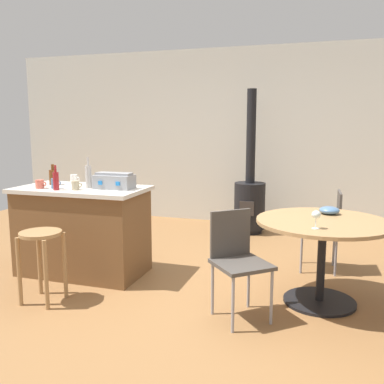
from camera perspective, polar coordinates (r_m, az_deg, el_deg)
ground_plane at (r=4.06m, az=-0.35°, el=-13.21°), size 8.80×8.80×0.00m
back_wall at (r=6.67m, az=7.67°, el=7.36°), size 8.00×0.10×2.70m
kitchen_island at (r=4.55m, az=-14.49°, el=-5.00°), size 1.32×0.73×0.90m
wooden_stool at (r=3.92m, az=-19.59°, el=-7.25°), size 0.36×0.36×0.63m
dining_table at (r=3.81m, az=17.12°, el=-6.12°), size 1.13×1.13×0.74m
folding_chair_near at (r=4.69m, az=17.61°, el=-4.14°), size 0.42×0.42×0.85m
folding_chair_far at (r=3.44m, az=6.12°, el=-8.54°), size 0.56×0.56×0.85m
wood_stove at (r=6.11m, az=7.76°, el=-0.74°), size 0.44×0.45×2.02m
toolbox at (r=4.30m, az=-10.40°, el=1.46°), size 0.38×0.23×0.16m
bottle_0 at (r=4.75m, az=-18.18°, el=1.96°), size 0.08×0.08×0.22m
bottle_1 at (r=4.40m, az=-13.75°, el=2.11°), size 0.06×0.06×0.32m
bottle_2 at (r=4.34m, az=-17.83°, el=1.49°), size 0.06×0.06×0.25m
cup_0 at (r=4.75m, az=-15.58°, el=1.67°), size 0.11×0.07×0.10m
cup_1 at (r=4.30m, az=-15.36°, el=0.86°), size 0.11×0.07×0.09m
cup_2 at (r=4.52m, az=-19.77°, el=1.00°), size 0.12×0.08×0.09m
cup_3 at (r=4.53m, az=-12.92°, el=1.45°), size 0.11×0.08×0.11m
cup_4 at (r=4.46m, az=-17.94°, el=1.11°), size 0.11×0.07×0.10m
wine_glass at (r=3.42m, az=16.35°, el=-3.02°), size 0.07×0.07×0.14m
serving_bowl at (r=4.03m, az=17.98°, el=-2.35°), size 0.18×0.18×0.07m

